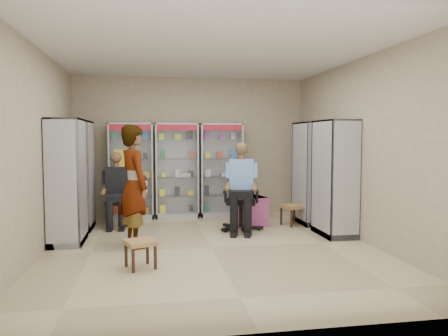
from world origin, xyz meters
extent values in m
plane|color=#C2B287|center=(0.00, 0.00, 0.00)|extent=(6.00, 6.00, 0.00)
cube|color=tan|center=(0.00, 3.00, 1.50)|extent=(5.00, 0.02, 3.00)
cube|color=tan|center=(0.00, -3.00, 1.50)|extent=(5.00, 0.02, 3.00)
cube|color=tan|center=(-2.50, 0.00, 1.50)|extent=(0.02, 6.00, 3.00)
cube|color=tan|center=(2.50, 0.00, 1.50)|extent=(0.02, 6.00, 3.00)
cube|color=silver|center=(0.00, 0.00, 3.00)|extent=(5.00, 6.00, 0.02)
cube|color=silver|center=(-1.30, 2.73, 1.00)|extent=(0.90, 0.50, 2.00)
cube|color=silver|center=(-0.35, 2.73, 1.00)|extent=(0.90, 0.50, 2.00)
cube|color=#B2B5BA|center=(0.60, 2.73, 1.00)|extent=(0.90, 0.50, 2.00)
cube|color=#B0B4B8|center=(2.23, 1.60, 1.00)|extent=(0.90, 0.50, 2.00)
cube|color=#B5B7BD|center=(2.23, 0.50, 1.00)|extent=(0.90, 0.50, 2.00)
cube|color=#A3A4AA|center=(-2.23, 1.80, 1.00)|extent=(0.90, 0.50, 2.00)
cube|color=silver|center=(-2.23, 0.70, 1.00)|extent=(0.90, 0.50, 2.00)
cube|color=black|center=(-1.55, 2.00, 0.47)|extent=(0.42, 0.42, 0.94)
cube|color=black|center=(0.72, 1.18, 0.60)|extent=(0.79, 0.79, 1.19)
cube|color=#B84993|center=(0.96, 1.57, 0.28)|extent=(0.66, 0.64, 0.56)
cylinder|color=#5F2C08|center=(0.99, 1.62, 0.61)|extent=(0.07, 0.07, 0.10)
cube|color=#B3794B|center=(1.80, 1.43, 0.20)|extent=(0.51, 0.51, 0.40)
cube|color=#94603E|center=(-1.06, -0.89, 0.18)|extent=(0.47, 0.47, 0.37)
imported|color=gray|center=(-1.16, 0.30, 0.95)|extent=(0.68, 0.81, 1.90)
camera|label=1|loc=(-0.94, -6.58, 1.70)|focal=35.00mm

